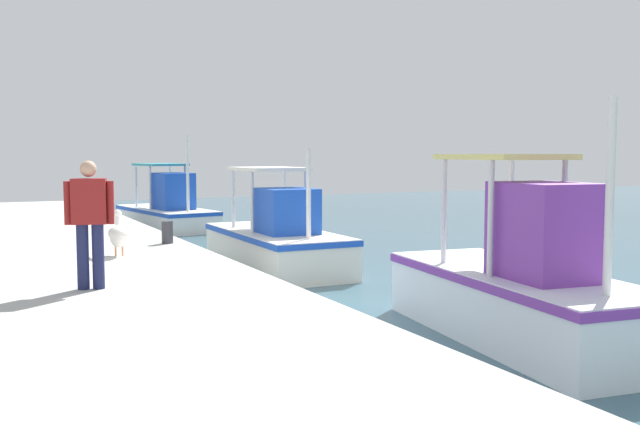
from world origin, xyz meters
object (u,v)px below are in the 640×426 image
fishing_boat_third (521,288)px  mooring_bollard_nearest (97,203)px  fishing_boat_second (277,241)px  fishing_boat_nearest (167,211)px  pelican (119,234)px  mooring_bollard_second (167,232)px  fisherman_standing (90,218)px

fishing_boat_third → mooring_bollard_nearest: (-16.13, -3.30, 0.31)m
fishing_boat_third → mooring_bollard_nearest: 16.46m
fishing_boat_third → mooring_bollard_nearest: size_ratio=9.34×
fishing_boat_third → fishing_boat_second: bearing=-174.7°
fishing_boat_nearest → fishing_boat_second: fishing_boat_nearest is taller
fishing_boat_third → pelican: 7.06m
fishing_boat_second → pelican: fishing_boat_second is taller
fishing_boat_nearest → pelican: 12.42m
fishing_boat_second → fishing_boat_third: (7.25, 0.67, 0.10)m
fishing_boat_third → mooring_bollard_second: (-6.82, -3.30, 0.28)m
fishing_boat_third → fisherman_standing: (-2.38, -5.45, 1.02)m
pelican → mooring_bollard_second: pelican is taller
fishing_boat_nearest → mooring_bollard_second: (10.38, -2.57, 0.39)m
fishing_boat_nearest → mooring_bollard_nearest: bearing=-67.4°
fishing_boat_second → fishing_boat_third: fishing_boat_third is taller
fishing_boat_nearest → fishing_boat_second: bearing=0.3°
fishing_boat_second → pelican: bearing=-64.4°
mooring_bollard_second → fisherman_standing: bearing=-25.9°
fishing_boat_nearest → pelican: size_ratio=5.60×
fisherman_standing → mooring_bollard_nearest: size_ratio=3.30×
fisherman_standing → mooring_bollard_second: fisherman_standing is taller
fishing_boat_second → fishing_boat_third: size_ratio=0.98×
mooring_bollard_nearest → mooring_bollard_second: size_ratio=1.15×
fishing_boat_third → mooring_bollard_second: 7.58m
fishing_boat_second → mooring_bollard_second: bearing=-80.7°
fishing_boat_third → mooring_bollard_second: bearing=-154.2°
fishing_boat_nearest → fishing_boat_third: bearing=2.4°
pelican → fisherman_standing: 3.21m
fishing_boat_second → fishing_boat_third: bearing=5.3°
pelican → mooring_bollard_nearest: size_ratio=1.82×
mooring_bollard_second → fishing_boat_nearest: bearing=166.1°
fishing_boat_second → fisherman_standing: 6.92m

